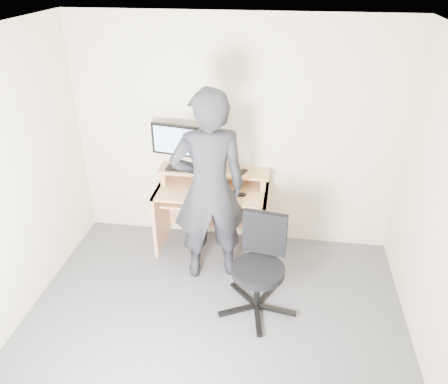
% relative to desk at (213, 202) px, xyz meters
% --- Properties ---
extents(ground, '(3.50, 3.50, 0.00)m').
position_rel_desk_xyz_m(ground, '(0.20, -1.53, -0.55)').
color(ground, '#58585D').
rests_on(ground, ground).
extents(back_wall, '(3.50, 0.02, 2.50)m').
position_rel_desk_xyz_m(back_wall, '(0.20, 0.22, 0.70)').
color(back_wall, beige).
rests_on(back_wall, ground).
extents(ceiling, '(3.50, 3.50, 0.02)m').
position_rel_desk_xyz_m(ceiling, '(0.20, -1.53, 1.95)').
color(ceiling, white).
rests_on(ceiling, back_wall).
extents(desk, '(1.20, 0.60, 0.91)m').
position_rel_desk_xyz_m(desk, '(0.00, 0.00, 0.00)').
color(desk, tan).
rests_on(desk, ground).
extents(monitor, '(0.53, 0.15, 0.51)m').
position_rel_desk_xyz_m(monitor, '(-0.40, 0.04, 0.67)').
color(monitor, black).
rests_on(monitor, desk).
extents(external_drive, '(0.07, 0.13, 0.20)m').
position_rel_desk_xyz_m(external_drive, '(-0.09, 0.07, 0.46)').
color(external_drive, black).
rests_on(external_drive, desk).
extents(travel_mug, '(0.09, 0.09, 0.17)m').
position_rel_desk_xyz_m(travel_mug, '(0.13, 0.06, 0.45)').
color(travel_mug, '#B1B1B5').
rests_on(travel_mug, desk).
extents(smartphone, '(0.11, 0.15, 0.01)m').
position_rel_desk_xyz_m(smartphone, '(0.32, 0.06, 0.37)').
color(smartphone, black).
rests_on(smartphone, desk).
extents(charger, '(0.05, 0.05, 0.03)m').
position_rel_desk_xyz_m(charger, '(-0.14, -0.03, 0.38)').
color(charger, black).
rests_on(charger, desk).
extents(headphones, '(0.20, 0.20, 0.06)m').
position_rel_desk_xyz_m(headphones, '(-0.11, 0.11, 0.37)').
color(headphones, silver).
rests_on(headphones, desk).
extents(keyboard, '(0.49, 0.33, 0.03)m').
position_rel_desk_xyz_m(keyboard, '(-0.09, -0.17, 0.12)').
color(keyboard, black).
rests_on(keyboard, desk).
extents(mouse, '(0.11, 0.09, 0.04)m').
position_rel_desk_xyz_m(mouse, '(0.33, -0.18, 0.22)').
color(mouse, black).
rests_on(mouse, desk).
extents(office_chair, '(0.73, 0.72, 0.92)m').
position_rel_desk_xyz_m(office_chair, '(0.59, -0.93, -0.04)').
color(office_chair, black).
rests_on(office_chair, ground).
extents(person, '(0.83, 0.67, 1.98)m').
position_rel_desk_xyz_m(person, '(0.05, -0.51, 0.44)').
color(person, black).
rests_on(person, ground).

